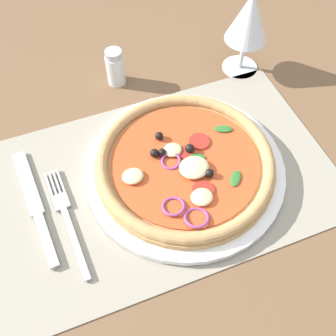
{
  "coord_description": "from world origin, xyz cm",
  "views": [
    {
      "loc": [
        -10.31,
        -29.75,
        49.1
      ],
      "look_at": [
        1.13,
        0.0,
        2.48
      ],
      "focal_mm": 41.94,
      "sensor_mm": 36.0,
      "label": 1
    }
  ],
  "objects_px": {
    "plate": "(185,170)",
    "fork": "(66,215)",
    "knife": "(35,204)",
    "pepper_shaker": "(115,67)",
    "pizza": "(186,164)",
    "wine_glass": "(249,20)"
  },
  "relations": [
    {
      "from": "plate",
      "to": "fork",
      "type": "xyz_separation_m",
      "value": [
        -0.18,
        -0.01,
        -0.0
      ]
    },
    {
      "from": "fork",
      "to": "knife",
      "type": "distance_m",
      "value": 0.05
    },
    {
      "from": "plate",
      "to": "pepper_shaker",
      "type": "xyz_separation_m",
      "value": [
        -0.04,
        0.23,
        0.02
      ]
    },
    {
      "from": "plate",
      "to": "knife",
      "type": "distance_m",
      "value": 0.22
    },
    {
      "from": "plate",
      "to": "pizza",
      "type": "relative_size",
      "value": 1.12
    },
    {
      "from": "fork",
      "to": "pepper_shaker",
      "type": "height_order",
      "value": "pepper_shaker"
    },
    {
      "from": "fork",
      "to": "wine_glass",
      "type": "height_order",
      "value": "wine_glass"
    },
    {
      "from": "pepper_shaker",
      "to": "pizza",
      "type": "bearing_deg",
      "value": -80.61
    },
    {
      "from": "fork",
      "to": "plate",
      "type": "bearing_deg",
      "value": -90.98
    },
    {
      "from": "wine_glass",
      "to": "pepper_shaker",
      "type": "relative_size",
      "value": 2.22
    },
    {
      "from": "knife",
      "to": "pepper_shaker",
      "type": "relative_size",
      "value": 3.0
    },
    {
      "from": "plate",
      "to": "pizza",
      "type": "height_order",
      "value": "pizza"
    },
    {
      "from": "plate",
      "to": "pizza",
      "type": "bearing_deg",
      "value": -120.69
    },
    {
      "from": "wine_glass",
      "to": "fork",
      "type": "bearing_deg",
      "value": -152.69
    },
    {
      "from": "pizza",
      "to": "pepper_shaker",
      "type": "xyz_separation_m",
      "value": [
        -0.04,
        0.23,
        0.01
      ]
    },
    {
      "from": "wine_glass",
      "to": "pepper_shaker",
      "type": "height_order",
      "value": "wine_glass"
    },
    {
      "from": "pizza",
      "to": "wine_glass",
      "type": "xyz_separation_m",
      "value": [
        0.18,
        0.18,
        0.07
      ]
    },
    {
      "from": "pizza",
      "to": "knife",
      "type": "relative_size",
      "value": 1.32
    },
    {
      "from": "knife",
      "to": "pepper_shaker",
      "type": "xyz_separation_m",
      "value": [
        0.18,
        0.2,
        0.03
      ]
    },
    {
      "from": "wine_glass",
      "to": "knife",
      "type": "bearing_deg",
      "value": -158.82
    },
    {
      "from": "pizza",
      "to": "fork",
      "type": "relative_size",
      "value": 1.46
    },
    {
      "from": "wine_glass",
      "to": "pepper_shaker",
      "type": "distance_m",
      "value": 0.24
    }
  ]
}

